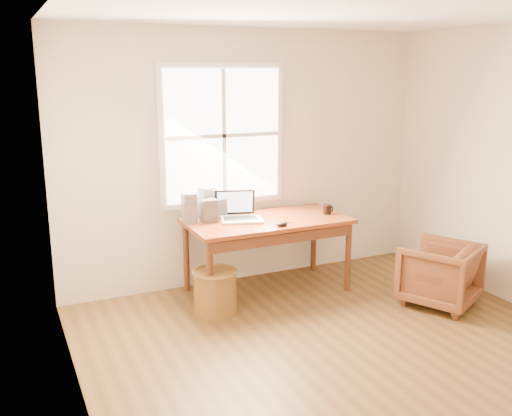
{
  "coord_description": "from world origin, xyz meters",
  "views": [
    {
      "loc": [
        -2.39,
        -3.11,
        2.18
      ],
      "look_at": [
        -0.19,
        1.65,
        0.92
      ],
      "focal_mm": 40.0,
      "sensor_mm": 36.0,
      "label": 1
    }
  ],
  "objects_px": {
    "desk": "(267,221)",
    "wicker_stool": "(215,292)",
    "armchair": "(440,274)",
    "laptop": "(242,208)",
    "coffee_mug": "(327,209)",
    "cd_stack_a": "(208,202)"
  },
  "relations": [
    {
      "from": "laptop",
      "to": "coffee_mug",
      "type": "distance_m",
      "value": 0.92
    },
    {
      "from": "desk",
      "to": "wicker_stool",
      "type": "relative_size",
      "value": 4.09
    },
    {
      "from": "desk",
      "to": "laptop",
      "type": "height_order",
      "value": "laptop"
    },
    {
      "from": "armchair",
      "to": "coffee_mug",
      "type": "height_order",
      "value": "coffee_mug"
    },
    {
      "from": "desk",
      "to": "wicker_stool",
      "type": "height_order",
      "value": "desk"
    },
    {
      "from": "cd_stack_a",
      "to": "wicker_stool",
      "type": "bearing_deg",
      "value": -104.99
    },
    {
      "from": "desk",
      "to": "laptop",
      "type": "xyz_separation_m",
      "value": [
        -0.26,
        0.04,
        0.15
      ]
    },
    {
      "from": "armchair",
      "to": "laptop",
      "type": "xyz_separation_m",
      "value": [
        -1.6,
        1.03,
        0.58
      ]
    },
    {
      "from": "laptop",
      "to": "coffee_mug",
      "type": "height_order",
      "value": "laptop"
    },
    {
      "from": "desk",
      "to": "wicker_stool",
      "type": "xyz_separation_m",
      "value": [
        -0.67,
        -0.28,
        -0.53
      ]
    },
    {
      "from": "laptop",
      "to": "cd_stack_a",
      "type": "height_order",
      "value": "cd_stack_a"
    },
    {
      "from": "armchair",
      "to": "cd_stack_a",
      "type": "bearing_deg",
      "value": -62.99
    },
    {
      "from": "wicker_stool",
      "to": "laptop",
      "type": "relative_size",
      "value": 1.04
    },
    {
      "from": "armchair",
      "to": "wicker_stool",
      "type": "height_order",
      "value": "armchair"
    },
    {
      "from": "armchair",
      "to": "wicker_stool",
      "type": "bearing_deg",
      "value": -46.7
    },
    {
      "from": "laptop",
      "to": "armchair",
      "type": "bearing_deg",
      "value": -16.26
    },
    {
      "from": "armchair",
      "to": "cd_stack_a",
      "type": "relative_size",
      "value": 2.24
    },
    {
      "from": "wicker_stool",
      "to": "laptop",
      "type": "height_order",
      "value": "laptop"
    },
    {
      "from": "laptop",
      "to": "wicker_stool",
      "type": "bearing_deg",
      "value": -125.32
    },
    {
      "from": "desk",
      "to": "cd_stack_a",
      "type": "bearing_deg",
      "value": 146.43
    },
    {
      "from": "armchair",
      "to": "coffee_mug",
      "type": "bearing_deg",
      "value": -80.24
    },
    {
      "from": "wicker_stool",
      "to": "cd_stack_a",
      "type": "height_order",
      "value": "cd_stack_a"
    }
  ]
}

